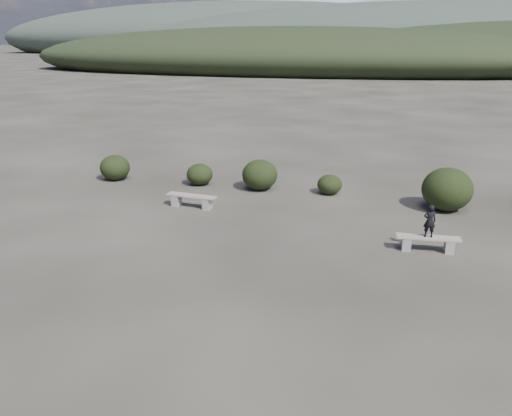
% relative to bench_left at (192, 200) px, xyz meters
% --- Properties ---
extents(ground, '(1200.00, 1200.00, 0.00)m').
position_rel_bench_left_xyz_m(ground, '(4.08, -5.94, -0.29)').
color(ground, '#28241F').
rests_on(ground, ground).
extents(bench_left, '(1.94, 0.46, 0.48)m').
position_rel_bench_left_xyz_m(bench_left, '(0.00, 0.00, 0.00)').
color(bench_left, gray).
rests_on(bench_left, ground).
extents(bench_right, '(1.87, 0.62, 0.46)m').
position_rel_bench_left_xyz_m(bench_right, '(8.40, -1.57, -0.01)').
color(bench_right, gray).
rests_on(bench_right, ground).
extents(seated_person, '(0.40, 0.31, 0.99)m').
position_rel_bench_left_xyz_m(seated_person, '(8.38, -1.58, 0.66)').
color(seated_person, black).
rests_on(seated_person, bench_right).
extents(shrub_a, '(1.13, 1.13, 0.93)m').
position_rel_bench_left_xyz_m(shrub_a, '(-0.99, 2.95, 0.17)').
color(shrub_a, black).
rests_on(shrub_a, ground).
extents(shrub_b, '(1.48, 1.48, 1.27)m').
position_rel_bench_left_xyz_m(shrub_b, '(1.69, 3.07, 0.34)').
color(shrub_b, black).
rests_on(shrub_b, ground).
extents(shrub_c, '(1.00, 1.00, 0.80)m').
position_rel_bench_left_xyz_m(shrub_c, '(4.60, 3.32, 0.11)').
color(shrub_c, black).
rests_on(shrub_c, ground).
extents(shrub_d, '(1.81, 1.81, 1.58)m').
position_rel_bench_left_xyz_m(shrub_d, '(9.02, 2.65, 0.50)').
color(shrub_d, black).
rests_on(shrub_d, ground).
extents(shrub_f, '(1.32, 1.32, 1.12)m').
position_rel_bench_left_xyz_m(shrub_f, '(-4.94, 2.54, 0.27)').
color(shrub_f, black).
rests_on(shrub_f, ground).
extents(mountain_ridges, '(500.00, 400.00, 56.00)m').
position_rel_bench_left_xyz_m(mountain_ridges, '(-3.40, 333.12, 10.54)').
color(mountain_ridges, black).
rests_on(mountain_ridges, ground).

